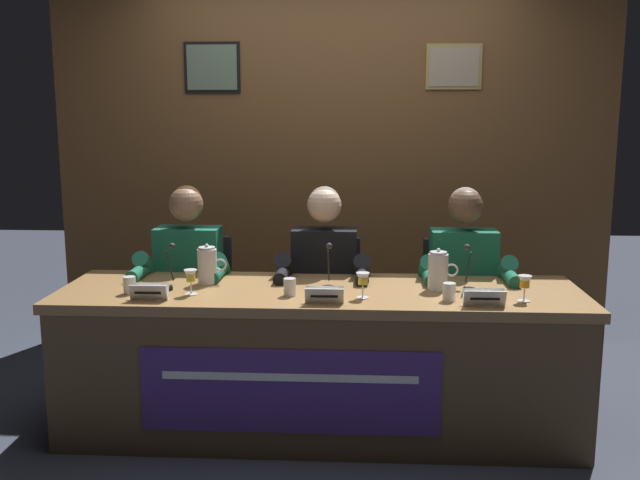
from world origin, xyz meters
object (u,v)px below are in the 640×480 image
(nameplate_center, at_px, (324,295))
(water_cup_center, at_px, (290,288))
(microphone_right, at_px, (468,275))
(water_pitcher_right_side, at_px, (438,271))
(chair_center, at_px, (325,318))
(juice_glass_center, at_px, (363,280))
(water_pitcher_left_side, at_px, (208,265))
(microphone_center, at_px, (328,274))
(nameplate_left, at_px, (149,292))
(microphone_left, at_px, (169,274))
(panelist_center, at_px, (324,280))
(panelist_right, at_px, (464,282))
(nameplate_right, at_px, (484,298))
(water_cup_right, at_px, (449,293))
(chair_right, at_px, (458,320))
(panelist_left, at_px, (186,278))
(chair_left, at_px, (196,316))
(juice_glass_right, at_px, (525,283))
(water_cup_left, at_px, (130,286))
(juice_glass_left, at_px, (191,277))
(conference_table, at_px, (318,342))

(nameplate_center, xyz_separation_m, water_cup_center, (-0.17, 0.14, -0.00))
(microphone_right, bearing_deg, water_pitcher_right_side, 179.00)
(water_cup_center, bearing_deg, chair_center, 78.65)
(juice_glass_center, height_order, water_pitcher_left_side, water_pitcher_left_side)
(microphone_center, distance_m, microphone_right, 0.70)
(nameplate_center, relative_size, water_pitcher_right_side, 0.85)
(nameplate_left, relative_size, microphone_left, 0.83)
(chair_center, relative_size, panelist_center, 0.73)
(water_pitcher_right_side, bearing_deg, microphone_left, -177.85)
(panelist_right, relative_size, nameplate_right, 6.38)
(water_cup_right, bearing_deg, microphone_right, 60.50)
(nameplate_right, distance_m, water_cup_right, 0.17)
(juice_glass_center, xyz_separation_m, water_pitcher_left_side, (-0.80, 0.25, 0.01))
(juice_glass_center, bearing_deg, chair_right, 52.18)
(panelist_left, xyz_separation_m, chair_center, (0.77, 0.20, -0.28))
(water_pitcher_right_side, bearing_deg, chair_right, 71.06)
(nameplate_left, distance_m, microphone_center, 0.88)
(chair_left, xyz_separation_m, panelist_center, (0.77, -0.20, 0.28))
(panelist_center, distance_m, water_pitcher_left_side, 0.66)
(microphone_left, distance_m, water_cup_right, 1.39)
(chair_center, bearing_deg, juice_glass_right, -37.23)
(chair_center, xyz_separation_m, panelist_right, (0.77, -0.20, 0.28))
(nameplate_left, relative_size, microphone_right, 0.83)
(panelist_left, relative_size, water_pitcher_right_side, 5.77)
(juice_glass_center, distance_m, water_cup_right, 0.41)
(panelist_left, height_order, nameplate_left, panelist_left)
(microphone_center, bearing_deg, nameplate_center, -90.89)
(water_cup_left, bearing_deg, juice_glass_right, -1.14)
(chair_right, xyz_separation_m, water_cup_right, (-0.15, -0.74, 0.35))
(nameplate_right, xyz_separation_m, water_pitcher_left_side, (-1.35, 0.37, 0.05))
(microphone_left, height_order, nameplate_right, microphone_left)
(juice_glass_left, relative_size, chair_right, 0.14)
(juice_glass_right, bearing_deg, nameplate_right, -153.87)
(water_cup_left, height_order, water_cup_right, same)
(nameplate_center, distance_m, panelist_right, 0.97)
(nameplate_center, relative_size, juice_glass_center, 1.44)
(conference_table, bearing_deg, chair_right, 40.36)
(juice_glass_center, relative_size, chair_right, 0.14)
(chair_right, bearing_deg, water_cup_center, -142.76)
(water_cup_left, distance_m, water_cup_right, 1.54)
(water_cup_left, xyz_separation_m, chair_right, (1.69, 0.70, -0.35))
(nameplate_center, bearing_deg, nameplate_right, -0.26)
(water_pitcher_left_side, bearing_deg, juice_glass_left, -98.34)
(chair_right, bearing_deg, water_pitcher_right_side, -108.94)
(nameplate_left, distance_m, water_cup_left, 0.17)
(juice_glass_right, relative_size, water_pitcher_right_side, 0.59)
(microphone_right, bearing_deg, nameplate_left, -169.54)
(nameplate_center, relative_size, water_cup_right, 2.10)
(chair_left, height_order, water_pitcher_right_side, water_pitcher_right_side)
(water_cup_left, xyz_separation_m, panelist_center, (0.92, 0.50, -0.08))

